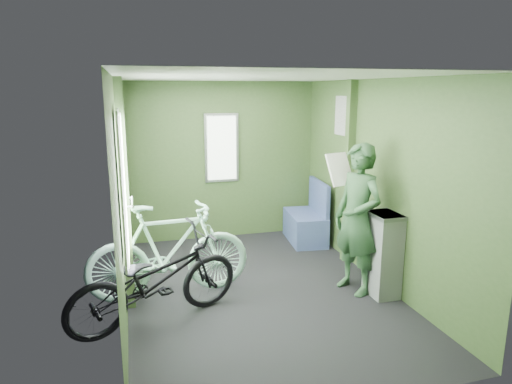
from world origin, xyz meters
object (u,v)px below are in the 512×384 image
passenger (357,219)px  bench_seat (307,224)px  waste_box (383,255)px  bicycle_mint (171,296)px  bicycle_black (158,324)px

passenger → bench_seat: bearing=157.5°
waste_box → bicycle_mint: bearing=165.8°
waste_box → bench_seat: waste_box is taller
bicycle_mint → waste_box: 2.33m
bicycle_black → bench_seat: size_ratio=1.92×
waste_box → bench_seat: size_ratio=1.03×
bicycle_black → bicycle_mint: bicycle_mint is taller
waste_box → bicycle_black: bearing=-179.8°
passenger → waste_box: (0.23, -0.17, -0.37)m
bicycle_black → passenger: bearing=-105.7°
bicycle_black → bench_seat: (2.26, 1.90, 0.26)m
passenger → waste_box: 0.47m
bicycle_black → passenger: (2.15, 0.18, 0.82)m
bicycle_black → waste_box: waste_box is taller
bicycle_black → waste_box: (2.38, 0.01, 0.46)m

